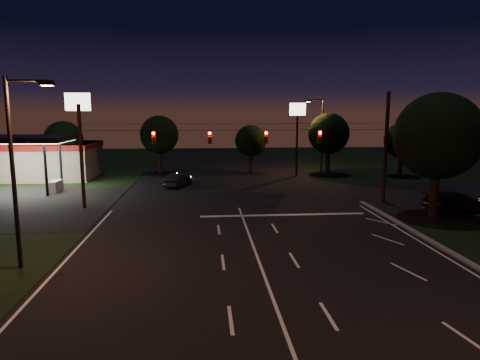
{
  "coord_description": "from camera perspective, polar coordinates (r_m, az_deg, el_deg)",
  "views": [
    {
      "loc": [
        -2.69,
        -18.38,
        7.41
      ],
      "look_at": [
        -0.34,
        9.12,
        3.0
      ],
      "focal_mm": 32.0,
      "sensor_mm": 36.0,
      "label": 1
    }
  ],
  "objects": [
    {
      "name": "cross_street_right",
      "position": [
        41.86,
        28.08,
        -2.2
      ],
      "size": [
        20.0,
        16.0,
        0.02
      ],
      "primitive_type": "cube",
      "color": "black",
      "rests_on": "ground"
    },
    {
      "name": "tree_right_near",
      "position": [
        32.88,
        24.79,
        5.22
      ],
      "size": [
        6.0,
        6.0,
        8.76
      ],
      "color": "black",
      "rests_on": "ground"
    },
    {
      "name": "gas_station",
      "position": [
        52.64,
        -26.24,
        2.66
      ],
      "size": [
        14.2,
        16.1,
        5.25
      ],
      "color": "gray",
      "rests_on": "ground"
    },
    {
      "name": "signal_span",
      "position": [
        33.51,
        -0.27,
        5.82
      ],
      "size": [
        24.0,
        0.4,
        1.56
      ],
      "color": "black",
      "rests_on": "ground"
    },
    {
      "name": "car_oncoming_a",
      "position": [
        45.64,
        -7.55,
        0.51
      ],
      "size": [
        1.96,
        4.11,
        1.36
      ],
      "primitive_type": "imported",
      "rotation": [
        0.0,
        0.0,
        3.23
      ],
      "color": "black",
      "rests_on": "ground"
    },
    {
      "name": "tree_far_e",
      "position": [
        52.74,
        20.71,
        4.91
      ],
      "size": [
        4.0,
        4.0,
        6.18
      ],
      "color": "black",
      "rests_on": "ground"
    },
    {
      "name": "tree_far_c",
      "position": [
        51.92,
        1.45,
        5.2
      ],
      "size": [
        3.8,
        3.8,
        5.86
      ],
      "color": "black",
      "rests_on": "ground"
    },
    {
      "name": "car_oncoming_b",
      "position": [
        43.14,
        -8.31,
        -0.01
      ],
      "size": [
        2.61,
        4.29,
        1.33
      ],
      "primitive_type": "imported",
      "rotation": [
        0.0,
        0.0,
        2.82
      ],
      "color": "black",
      "rests_on": "ground"
    },
    {
      "name": "pole_sign_left_near",
      "position": [
        41.94,
        -20.73,
        7.91
      ],
      "size": [
        2.2,
        0.3,
        9.1
      ],
      "color": "black",
      "rests_on": "ground"
    },
    {
      "name": "pole_sign_right",
      "position": [
        49.56,
        7.65,
        7.64
      ],
      "size": [
        1.8,
        0.3,
        8.4
      ],
      "color": "black",
      "rests_on": "ground"
    },
    {
      "name": "ground",
      "position": [
        20.0,
        3.28,
        -12.68
      ],
      "size": [
        140.0,
        140.0,
        0.0
      ],
      "primitive_type": "plane",
      "color": "black",
      "rests_on": "ground"
    },
    {
      "name": "tree_far_d",
      "position": [
        51.72,
        11.72,
        6.02
      ],
      "size": [
        4.8,
        4.8,
        7.3
      ],
      "color": "black",
      "rests_on": "ground"
    },
    {
      "name": "tree_far_b",
      "position": [
        52.85,
        -10.67,
        5.89
      ],
      "size": [
        4.6,
        4.6,
        6.98
      ],
      "color": "black",
      "rests_on": "ground"
    },
    {
      "name": "street_light_left",
      "position": [
        22.21,
        -27.51,
        2.45
      ],
      "size": [
        2.2,
        0.35,
        9.0
      ],
      "color": "black",
      "rests_on": "ground"
    },
    {
      "name": "street_light_right_far",
      "position": [
        52.32,
        10.64,
        6.55
      ],
      "size": [
        2.2,
        0.35,
        9.0
      ],
      "color": "black",
      "rests_on": "ground"
    },
    {
      "name": "stop_bar",
      "position": [
        31.31,
        5.75,
        -4.65
      ],
      "size": [
        12.0,
        0.5,
        0.01
      ],
      "primitive_type": "cube",
      "color": "silver",
      "rests_on": "ground"
    },
    {
      "name": "car_cross",
      "position": [
        36.04,
        27.13,
        -2.6
      ],
      "size": [
        5.19,
        2.29,
        1.48
      ],
      "primitive_type": "imported",
      "rotation": [
        0.0,
        0.0,
        1.53
      ],
      "color": "black",
      "rests_on": "ground"
    },
    {
      "name": "utility_pole_right",
      "position": [
        37.22,
        18.51,
        -2.88
      ],
      "size": [
        0.3,
        0.3,
        9.0
      ],
      "primitive_type": "cylinder",
      "color": "black",
      "rests_on": "ground"
    },
    {
      "name": "utility_pole_left",
      "position": [
        35.44,
        -20.03,
        -3.55
      ],
      "size": [
        0.28,
        0.28,
        8.0
      ],
      "primitive_type": "cylinder",
      "color": "black",
      "rests_on": "ground"
    },
    {
      "name": "center_line",
      "position": [
        14.68,
        6.83,
        -21.29
      ],
      "size": [
        0.14,
        40.0,
        0.01
      ],
      "primitive_type": "cube",
      "color": "silver",
      "rests_on": "ground"
    },
    {
      "name": "tree_far_a",
      "position": [
        50.95,
        -22.42,
        4.85
      ],
      "size": [
        4.2,
        4.2,
        6.42
      ],
      "color": "black",
      "rests_on": "ground"
    }
  ]
}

